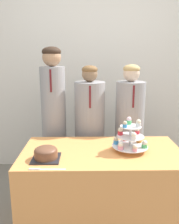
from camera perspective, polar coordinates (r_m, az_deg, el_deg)
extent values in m
cube|color=silver|center=(3.14, 1.57, 10.85)|extent=(9.00, 0.06, 2.70)
cube|color=#EF9951|center=(2.16, 2.97, -18.07)|extent=(1.34, 0.71, 0.72)
cube|color=#232328|center=(1.88, -10.38, -10.92)|extent=(0.21, 0.21, 0.01)
cylinder|color=brown|center=(1.86, -10.42, -9.96)|extent=(0.18, 0.18, 0.06)
ellipsoid|color=brown|center=(1.85, -10.47, -9.04)|extent=(0.17, 0.17, 0.06)
cube|color=silver|center=(1.71, -8.80, -13.46)|extent=(0.18, 0.02, 0.00)
cube|color=#B2B2B7|center=(1.74, -13.10, -13.28)|extent=(0.08, 0.02, 0.01)
cylinder|color=silver|center=(1.99, 9.77, -6.31)|extent=(0.02, 0.02, 0.21)
cylinder|color=silver|center=(2.02, 9.70, -8.06)|extent=(0.30, 0.30, 0.01)
cylinder|color=silver|center=(1.99, 9.79, -5.79)|extent=(0.23, 0.23, 0.01)
cylinder|color=silver|center=(1.96, 9.89, -3.46)|extent=(0.17, 0.17, 0.01)
cylinder|color=pink|center=(1.92, 7.49, -8.51)|extent=(0.04, 0.04, 0.03)
sphere|color=white|center=(1.91, 7.52, -7.75)|extent=(0.04, 0.04, 0.04)
cylinder|color=pink|center=(1.90, 10.88, -8.94)|extent=(0.04, 0.04, 0.02)
sphere|color=beige|center=(1.89, 10.91, -8.28)|extent=(0.04, 0.04, 0.04)
cylinder|color=#4CB766|center=(1.99, 13.10, -7.97)|extent=(0.05, 0.05, 0.03)
sphere|color=white|center=(1.98, 13.14, -7.24)|extent=(0.04, 0.04, 0.04)
cylinder|color=orange|center=(2.10, 11.83, -6.74)|extent=(0.04, 0.04, 0.03)
sphere|color=#F4E5C6|center=(2.09, 11.86, -6.00)|extent=(0.04, 0.04, 0.04)
cylinder|color=#E5333D|center=(2.12, 8.51, -6.41)|extent=(0.04, 0.04, 0.03)
sphere|color=#F4E5C6|center=(2.11, 8.54, -5.74)|extent=(0.03, 0.03, 0.03)
cylinder|color=#3893DB|center=(2.03, 6.37, -7.20)|extent=(0.04, 0.04, 0.03)
sphere|color=beige|center=(2.02, 6.39, -6.46)|extent=(0.04, 0.04, 0.04)
cylinder|color=#E5333D|center=(2.05, 11.38, -4.80)|extent=(0.04, 0.04, 0.03)
sphere|color=#F4E5C6|center=(2.04, 11.42, -4.14)|extent=(0.04, 0.04, 0.04)
cylinder|color=#E5333D|center=(2.00, 7.41, -5.03)|extent=(0.04, 0.04, 0.03)
sphere|color=#F4E5C6|center=(1.99, 7.43, -4.28)|extent=(0.04, 0.04, 0.04)
cylinder|color=white|center=(1.90, 10.63, -6.14)|extent=(0.04, 0.04, 0.03)
sphere|color=white|center=(1.90, 10.66, -5.40)|extent=(0.04, 0.04, 0.04)
cylinder|color=#4CB766|center=(2.01, 9.45, -2.48)|extent=(0.04, 0.04, 0.03)
sphere|color=silver|center=(2.00, 9.48, -1.71)|extent=(0.04, 0.04, 0.04)
cylinder|color=#3893DB|center=(1.92, 8.52, -3.31)|extent=(0.04, 0.04, 0.02)
sphere|color=beige|center=(1.91, 8.54, -2.65)|extent=(0.04, 0.04, 0.04)
cylinder|color=white|center=(1.95, 11.66, -3.07)|extent=(0.04, 0.04, 0.03)
sphere|color=#F4E5C6|center=(1.94, 11.70, -2.30)|extent=(0.04, 0.04, 0.04)
cylinder|color=#939399|center=(2.58, -8.46, -4.75)|extent=(0.26, 0.26, 1.38)
sphere|color=tan|center=(2.46, -9.10, 12.91)|extent=(0.19, 0.19, 0.19)
ellipsoid|color=#332319|center=(2.46, -9.14, 14.12)|extent=(0.19, 0.19, 0.10)
cube|color=maroon|center=(2.34, -9.33, 7.40)|extent=(0.02, 0.01, 0.22)
cylinder|color=#939399|center=(2.59, 0.05, -6.38)|extent=(0.32, 0.32, 1.23)
sphere|color=#8E6B4C|center=(2.44, 0.05, 9.12)|extent=(0.16, 0.16, 0.16)
ellipsoid|color=brown|center=(2.44, 0.05, 10.15)|extent=(0.16, 0.16, 0.09)
cube|color=maroon|center=(2.31, 0.12, 3.61)|extent=(0.02, 0.01, 0.22)
cylinder|color=#939399|center=(2.63, 9.44, -6.23)|extent=(0.30, 0.30, 1.23)
sphere|color=beige|center=(2.49, 10.05, 9.12)|extent=(0.17, 0.17, 0.17)
ellipsoid|color=tan|center=(2.48, 10.10, 10.19)|extent=(0.17, 0.17, 0.09)
cube|color=maroon|center=(2.36, 10.55, 3.65)|extent=(0.02, 0.01, 0.22)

